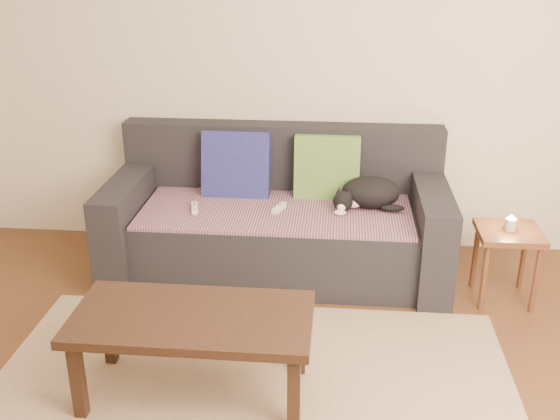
{
  "coord_description": "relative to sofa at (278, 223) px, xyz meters",
  "views": [
    {
      "loc": [
        0.37,
        -2.24,
        1.96
      ],
      "look_at": [
        0.05,
        1.2,
        0.55
      ],
      "focal_mm": 42.0,
      "sensor_mm": 36.0,
      "label": 1
    }
  ],
  "objects": [
    {
      "name": "back_wall",
      "position": [
        0.0,
        0.43,
        0.99
      ],
      "size": [
        4.5,
        0.04,
        2.6
      ],
      "primitive_type": "cube",
      "color": "beige",
      "rests_on": "ground"
    },
    {
      "name": "sofa",
      "position": [
        0.0,
        0.0,
        0.0
      ],
      "size": [
        2.1,
        0.94,
        0.87
      ],
      "color": "#232328",
      "rests_on": "ground"
    },
    {
      "name": "throw_blanket",
      "position": [
        0.0,
        -0.09,
        0.12
      ],
      "size": [
        1.66,
        0.74,
        0.02
      ],
      "primitive_type": "cube",
      "color": "#3B2445",
      "rests_on": "sofa"
    },
    {
      "name": "cushion_navy",
      "position": [
        -0.29,
        0.17,
        0.32
      ],
      "size": [
        0.44,
        0.2,
        0.45
      ],
      "primitive_type": "cube",
      "rotation": [
        -0.22,
        0.0,
        0.0
      ],
      "color": "#121B4E",
      "rests_on": "throw_blanket"
    },
    {
      "name": "cushion_green",
      "position": [
        0.3,
        0.17,
        0.32
      ],
      "size": [
        0.41,
        0.15,
        0.42
      ],
      "primitive_type": "cube",
      "rotation": [
        -0.12,
        0.0,
        0.0
      ],
      "color": "#0B473B",
      "rests_on": "throw_blanket"
    },
    {
      "name": "cat",
      "position": [
        0.56,
        -0.0,
        0.22
      ],
      "size": [
        0.44,
        0.32,
        0.19
      ],
      "rotation": [
        0.0,
        0.0,
        -0.09
      ],
      "color": "black",
      "rests_on": "throw_blanket"
    },
    {
      "name": "wii_remote_a",
      "position": [
        -0.5,
        -0.16,
        0.15
      ],
      "size": [
        0.07,
        0.15,
        0.03
      ],
      "primitive_type": "cube",
      "rotation": [
        0.0,
        0.0,
        1.79
      ],
      "color": "white",
      "rests_on": "throw_blanket"
    },
    {
      "name": "wii_remote_b",
      "position": [
        0.02,
        -0.11,
        0.15
      ],
      "size": [
        0.08,
        0.15,
        0.03
      ],
      "primitive_type": "cube",
      "rotation": [
        0.0,
        0.0,
        1.25
      ],
      "color": "white",
      "rests_on": "throw_blanket"
    },
    {
      "name": "side_table",
      "position": [
        1.36,
        -0.29,
        0.06
      ],
      "size": [
        0.35,
        0.35,
        0.44
      ],
      "color": "brown",
      "rests_on": "ground"
    },
    {
      "name": "candle",
      "position": [
        1.36,
        -0.29,
        0.17
      ],
      "size": [
        0.06,
        0.06,
        0.09
      ],
      "color": "beige",
      "rests_on": "side_table"
    },
    {
      "name": "rug",
      "position": [
        0.0,
        -1.42,
        -0.3
      ],
      "size": [
        2.5,
        1.8,
        0.01
      ],
      "primitive_type": "cube",
      "color": "tan",
      "rests_on": "ground"
    },
    {
      "name": "coffee_table",
      "position": [
        -0.25,
        -1.34,
        0.07
      ],
      "size": [
        1.08,
        0.54,
        0.43
      ],
      "color": "#302012",
      "rests_on": "rug"
    }
  ]
}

